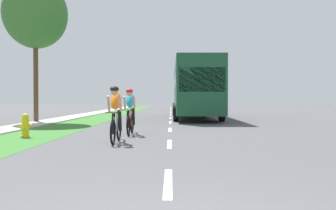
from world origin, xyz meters
TOP-DOWN VIEW (x-y plane):
  - ground_plane at (0.00, 20.00)m, footprint 120.00×120.00m
  - grass_verge at (-4.61, 20.00)m, footprint 2.32×70.00m
  - sidewalk_concrete at (-6.50, 20.00)m, footprint 1.47×70.00m
  - lane_markings_center at (0.00, 24.00)m, footprint 0.12×53.49m
  - fire_hydrant_yellow at (-4.61, 8.31)m, footprint 0.44×0.38m
  - cyclist_lead at (-1.51, 7.03)m, footprint 0.42×1.72m
  - cyclist_trailing at (-1.37, 9.25)m, footprint 0.42×1.72m
  - bus_dark_green at (1.55, 19.87)m, footprint 2.78×11.60m
  - pickup_red at (1.65, 36.91)m, footprint 2.22×5.10m
  - street_tree_near at (-7.07, 15.38)m, footprint 3.29×3.29m

SIDE VIEW (x-z plane):
  - ground_plane at x=0.00m, z-range 0.00..0.00m
  - grass_verge at x=-4.61m, z-range 0.00..0.01m
  - lane_markings_center at x=0.00m, z-range 0.00..0.01m
  - sidewalk_concrete at x=-6.50m, z-range -0.05..0.06m
  - fire_hydrant_yellow at x=-4.61m, z-range -0.01..0.75m
  - cyclist_lead at x=-1.51m, z-range 0.02..1.60m
  - cyclist_trailing at x=-1.37m, z-range 0.02..1.60m
  - pickup_red at x=1.65m, z-range 0.01..1.65m
  - bus_dark_green at x=1.55m, z-range 0.24..3.72m
  - street_tree_near at x=-7.07m, z-range 1.92..9.43m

